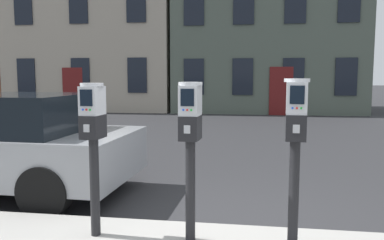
{
  "coord_description": "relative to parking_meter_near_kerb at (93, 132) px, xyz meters",
  "views": [
    {
      "loc": [
        0.25,
        -3.71,
        1.66
      ],
      "look_at": [
        -0.28,
        -0.17,
        1.26
      ],
      "focal_mm": 36.53,
      "sensor_mm": 36.0,
      "label": 1
    }
  ],
  "objects": [
    {
      "name": "parking_meter_near_kerb",
      "position": [
        0.0,
        0.0,
        0.0
      ],
      "size": [
        0.23,
        0.26,
        1.46
      ],
      "rotation": [
        0.0,
        0.0,
        -1.64
      ],
      "color": "black",
      "rests_on": "sidewalk_slab"
    },
    {
      "name": "parking_meter_twin_adjacent",
      "position": [
        0.92,
        0.0,
        0.01
      ],
      "size": [
        0.23,
        0.26,
        1.47
      ],
      "rotation": [
        0.0,
        0.0,
        -1.64
      ],
      "color": "black",
      "rests_on": "sidewalk_slab"
    },
    {
      "name": "parking_meter_end_of_row",
      "position": [
        1.85,
        0.0,
        0.03
      ],
      "size": [
        0.23,
        0.26,
        1.5
      ],
      "rotation": [
        0.0,
        0.0,
        -1.64
      ],
      "color": "black",
      "rests_on": "sidewalk_slab"
    }
  ]
}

